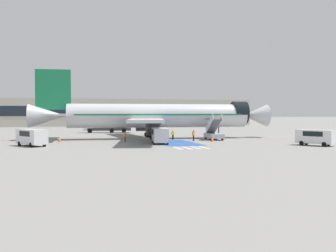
# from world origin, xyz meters

# --- Properties ---
(ground_plane) EXTENTS (600.00, 600.00, 0.00)m
(ground_plane) POSITION_xyz_m (0.00, 0.00, 0.00)
(ground_plane) COLOR gray
(apron_leadline_yellow) EXTENTS (74.89, 7.46, 0.01)m
(apron_leadline_yellow) POSITION_xyz_m (1.99, 0.62, 0.00)
(apron_leadline_yellow) COLOR gold
(apron_leadline_yellow) RESTS_ON ground_plane
(apron_stand_patch_blue) EXTENTS (5.58, 11.67, 0.01)m
(apron_stand_patch_blue) POSITION_xyz_m (1.99, -9.66, 0.00)
(apron_stand_patch_blue) COLOR #2856A8
(apron_stand_patch_blue) RESTS_ON ground_plane
(apron_walkway_bar_0) EXTENTS (0.44, 3.60, 0.01)m
(apron_walkway_bar_0) POSITION_xyz_m (-0.41, -18.11, 0.00)
(apron_walkway_bar_0) COLOR silver
(apron_walkway_bar_0) RESTS_ON ground_plane
(apron_walkway_bar_1) EXTENTS (0.44, 3.60, 0.01)m
(apron_walkway_bar_1) POSITION_xyz_m (0.79, -18.11, 0.00)
(apron_walkway_bar_1) COLOR silver
(apron_walkway_bar_1) RESTS_ON ground_plane
(apron_walkway_bar_2) EXTENTS (0.44, 3.60, 0.01)m
(apron_walkway_bar_2) POSITION_xyz_m (1.99, -18.11, 0.00)
(apron_walkway_bar_2) COLOR silver
(apron_walkway_bar_2) RESTS_ON ground_plane
(apron_walkway_bar_3) EXTENTS (0.44, 3.60, 0.01)m
(apron_walkway_bar_3) POSITION_xyz_m (3.19, -18.11, 0.00)
(apron_walkway_bar_3) COLOR silver
(apron_walkway_bar_3) RESTS_ON ground_plane
(airliner) EXTENTS (42.05, 36.47, 11.72)m
(airliner) POSITION_xyz_m (1.31, 0.69, 3.99)
(airliner) COLOR silver
(airliner) RESTS_ON ground_plane
(boarding_stairs_forward) EXTENTS (2.65, 5.39, 4.34)m
(boarding_stairs_forward) POSITION_xyz_m (10.09, -4.78, 1.03)
(boarding_stairs_forward) COLOR #ADB2BA
(boarding_stairs_forward) RESTS_ON ground_plane
(fuel_tanker) EXTENTS (10.92, 4.02, 3.33)m
(fuel_tanker) POSITION_xyz_m (-3.97, 23.51, 1.67)
(fuel_tanker) COLOR #38383D
(fuel_tanker) RESTS_ON ground_plane
(service_van_0) EXTENTS (3.01, 5.65, 2.31)m
(service_van_0) POSITION_xyz_m (-0.76, -10.46, 1.37)
(service_van_0) COLOR silver
(service_van_0) RESTS_ON ground_plane
(service_van_1) EXTENTS (4.15, 5.18, 2.18)m
(service_van_1) POSITION_xyz_m (18.88, -19.60, 1.30)
(service_van_1) COLOR silver
(service_van_1) RESTS_ON ground_plane
(service_van_2) EXTENTS (4.39, 5.49, 2.28)m
(service_van_2) POSITION_xyz_m (-18.51, -9.62, 1.36)
(service_van_2) COLOR silver
(service_van_2) RESTS_ON ground_plane
(ground_crew_0) EXTENTS (0.48, 0.46, 1.84)m
(ground_crew_0) POSITION_xyz_m (2.71, -2.73, 1.07)
(ground_crew_0) COLOR black
(ground_crew_0) RESTS_ON ground_plane
(ground_crew_1) EXTENTS (0.49, 0.43, 1.77)m
(ground_crew_1) POSITION_xyz_m (5.83, -6.62, 1.02)
(ground_crew_1) COLOR #191E38
(ground_crew_1) RESTS_ON ground_plane
(ground_crew_2) EXTENTS (0.28, 0.46, 1.60)m
(ground_crew_2) POSITION_xyz_m (-5.07, -5.74, 0.91)
(ground_crew_2) COLOR #2D2D33
(ground_crew_2) RESTS_ON ground_plane
(ground_crew_3) EXTENTS (0.47, 0.33, 1.58)m
(ground_crew_3) POSITION_xyz_m (3.62, -2.56, 0.90)
(ground_crew_3) COLOR black
(ground_crew_3) RESTS_ON ground_plane
(traffic_cone_0) EXTENTS (0.56, 0.56, 0.62)m
(traffic_cone_0) POSITION_xyz_m (-14.79, -2.82, 0.31)
(traffic_cone_0) COLOR orange
(traffic_cone_0) RESTS_ON ground_plane
(traffic_cone_1) EXTENTS (0.62, 0.62, 0.69)m
(traffic_cone_1) POSITION_xyz_m (8.26, -8.60, 0.35)
(traffic_cone_1) COLOR orange
(traffic_cone_1) RESTS_ON ground_plane
(terminal_building) EXTENTS (132.57, 12.10, 9.18)m
(terminal_building) POSITION_xyz_m (-12.21, 71.71, 4.59)
(terminal_building) COLOR #B2AD9E
(terminal_building) RESTS_ON ground_plane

